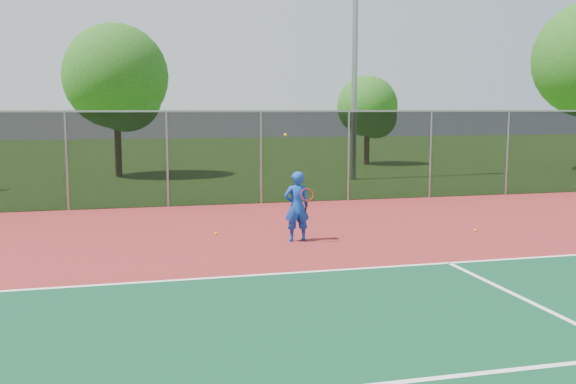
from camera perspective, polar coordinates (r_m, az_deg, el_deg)
name	(u,v)px	position (r m, az deg, el deg)	size (l,w,h in m)	color
ground	(424,320)	(9.85, 11.98, -11.06)	(120.00, 120.00, 0.00)	#30601B
court_apron	(374,284)	(11.60, 7.63, -8.07)	(30.00, 20.00, 0.02)	maroon
fence_back	(261,156)	(20.86, -2.42, 3.20)	(30.00, 0.06, 3.03)	black
tennis_player	(297,206)	(14.91, 0.79, -1.27)	(0.60, 0.61, 2.52)	#123EB1
practice_ball_1	(216,234)	(15.85, -6.41, -3.69)	(0.07, 0.07, 0.07)	gold
practice_ball_2	(475,230)	(16.83, 16.31, -3.29)	(0.07, 0.07, 0.07)	gold
floodlight_n	(355,15)	(28.48, 6.01, 15.42)	(0.90, 0.40, 12.61)	gray
tree_back_left	(118,81)	(30.17, -14.87, 9.51)	(4.69, 4.69, 6.90)	#382414
tree_back_mid	(369,109)	(36.01, 7.25, 7.33)	(3.35, 3.35, 4.91)	#382414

